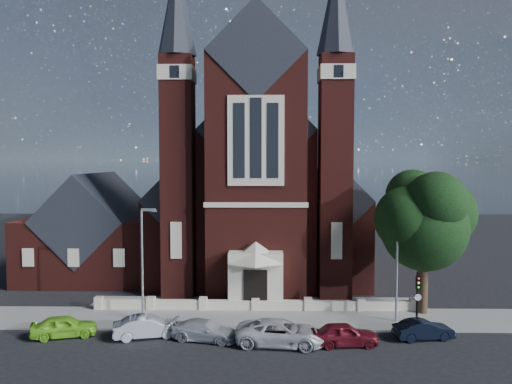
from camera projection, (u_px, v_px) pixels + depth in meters
ground at (257, 284)px, 46.45m from camera, size 120.00×120.00×0.00m
pavement_strip at (255, 320)px, 35.97m from camera, size 60.00×5.00×0.12m
forecourt_paving at (256, 304)px, 39.96m from camera, size 26.00×3.00×0.14m
forecourt_wall at (255, 311)px, 37.97m from camera, size 24.00×0.40×0.90m
church at (258, 191)px, 53.85m from camera, size 20.01×34.90×29.20m
parish_hall at (97, 236)px, 49.48m from camera, size 12.00×12.20×10.24m
street_tree at (427, 222)px, 36.51m from camera, size 6.40×6.60×10.70m
street_lamp_left at (143, 258)px, 35.32m from camera, size 1.16×0.22×8.09m
street_lamp_right at (398, 258)px, 35.00m from camera, size 1.16×0.22×8.09m
traffic_signal at (418, 293)px, 33.54m from camera, size 0.28×0.42×4.00m
car_lime_van at (64, 326)px, 32.41m from camera, size 4.40×2.70×1.40m
car_silver_a at (147, 327)px, 32.29m from camera, size 4.53×2.58×1.41m
car_silver_b at (205, 330)px, 31.83m from camera, size 4.65×2.68×1.27m
car_white_suv at (280, 333)px, 30.98m from camera, size 5.78×3.12×1.54m
car_dark_red at (345, 334)px, 30.89m from camera, size 4.28×2.01×1.42m
car_navy at (424, 330)px, 31.98m from camera, size 3.97×1.92×1.25m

